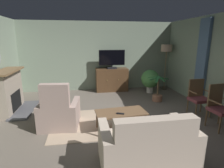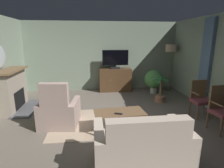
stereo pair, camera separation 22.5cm
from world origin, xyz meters
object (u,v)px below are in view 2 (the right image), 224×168
(sofa_floral, at_px, (142,148))
(side_chair_beside_plant, at_px, (221,108))
(armchair_beside_cabinet, at_px, (59,112))
(fireplace, at_px, (13,91))
(television, at_px, (115,59))
(tv_remote, at_px, (119,114))
(side_chair_mid_row, at_px, (201,98))
(cat, at_px, (58,101))
(tv_cabinet, at_px, (115,80))
(potted_plant_on_hearth_side, at_px, (160,95))
(floor_lamp, at_px, (171,51))
(coffee_table, at_px, (120,114))
(potted_plant_leafy_by_curtain, at_px, (154,80))

(sofa_floral, xyz_separation_m, side_chair_beside_plant, (2.09, 1.00, 0.19))
(armchair_beside_cabinet, distance_m, side_chair_beside_plant, 3.71)
(fireplace, relative_size, armchair_beside_cabinet, 1.33)
(television, bearing_deg, tv_remote, -96.26)
(side_chair_beside_plant, height_order, side_chair_mid_row, side_chair_beside_plant)
(sofa_floral, relative_size, cat, 2.38)
(sofa_floral, bearing_deg, tv_cabinet, 87.95)
(television, distance_m, armchair_beside_cabinet, 3.45)
(tv_remote, height_order, potted_plant_on_hearth_side, potted_plant_on_hearth_side)
(potted_plant_on_hearth_side, distance_m, floor_lamp, 2.13)
(floor_lamp, bearing_deg, potted_plant_on_hearth_side, -122.75)
(sofa_floral, height_order, cat, sofa_floral)
(tv_remote, xyz_separation_m, floor_lamp, (2.56, 3.26, 1.13))
(coffee_table, height_order, potted_plant_leafy_by_curtain, potted_plant_leafy_by_curtain)
(sofa_floral, relative_size, potted_plant_leafy_by_curtain, 1.68)
(tv_cabinet, distance_m, tv_remote, 3.41)
(side_chair_beside_plant, distance_m, cat, 4.55)
(tv_remote, bearing_deg, coffee_table, -89.02)
(side_chair_beside_plant, height_order, potted_plant_leafy_by_curtain, side_chair_beside_plant)
(side_chair_beside_plant, bearing_deg, potted_plant_on_hearth_side, 106.94)
(fireplace, bearing_deg, tv_remote, -31.04)
(potted_plant_leafy_by_curtain, xyz_separation_m, floor_lamp, (0.77, 0.38, 1.06))
(side_chair_beside_plant, height_order, floor_lamp, floor_lamp)
(armchair_beside_cabinet, relative_size, cat, 1.77)
(tv_remote, xyz_separation_m, potted_plant_on_hearth_side, (1.68, 1.89, -0.24))
(tv_remote, bearing_deg, potted_plant_on_hearth_side, -111.62)
(tv_remote, relative_size, cat, 0.27)
(armchair_beside_cabinet, bearing_deg, tv_cabinet, 59.18)
(coffee_table, bearing_deg, armchair_beside_cabinet, 164.67)
(coffee_table, relative_size, side_chair_beside_plant, 1.14)
(television, xyz_separation_m, potted_plant_on_hearth_side, (1.31, -1.45, -1.07))
(television, bearing_deg, tv_cabinet, 90.00)
(potted_plant_on_hearth_side, bearing_deg, floor_lamp, 57.25)
(cat, distance_m, floor_lamp, 4.65)
(armchair_beside_cabinet, bearing_deg, floor_lamp, 35.06)
(sofa_floral, xyz_separation_m, floor_lamp, (2.35, 4.39, 1.25))
(armchair_beside_cabinet, bearing_deg, fireplace, 141.18)
(potted_plant_leafy_by_curtain, bearing_deg, floor_lamp, 26.41)
(tv_cabinet, xyz_separation_m, potted_plant_on_hearth_side, (1.31, -1.51, -0.21))
(coffee_table, xyz_separation_m, potted_plant_on_hearth_side, (1.63, 1.76, -0.18))
(fireplace, xyz_separation_m, tv_cabinet, (3.22, 1.68, -0.14))
(tv_cabinet, bearing_deg, fireplace, -152.50)
(tv_remote, distance_m, side_chair_mid_row, 2.38)
(cat, bearing_deg, side_chair_beside_plant, -28.75)
(coffee_table, height_order, sofa_floral, sofa_floral)
(tv_cabinet, xyz_separation_m, armchair_beside_cabinet, (-1.72, -2.88, -0.09))
(tv_cabinet, distance_m, side_chair_beside_plant, 4.02)
(armchair_beside_cabinet, distance_m, potted_plant_on_hearth_side, 3.33)
(television, xyz_separation_m, side_chair_beside_plant, (1.93, -3.47, -0.76))
(side_chair_mid_row, height_order, potted_plant_leafy_by_curtain, side_chair_mid_row)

